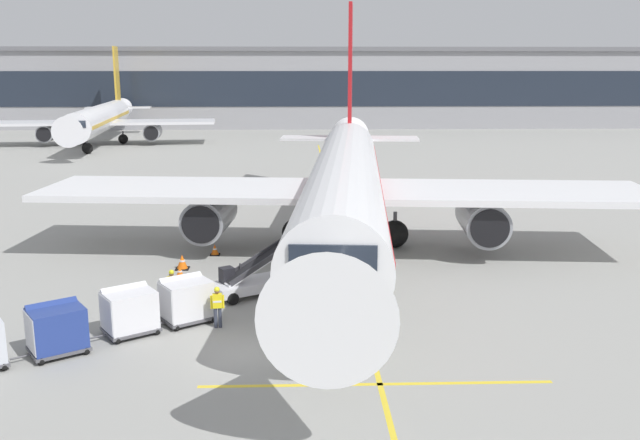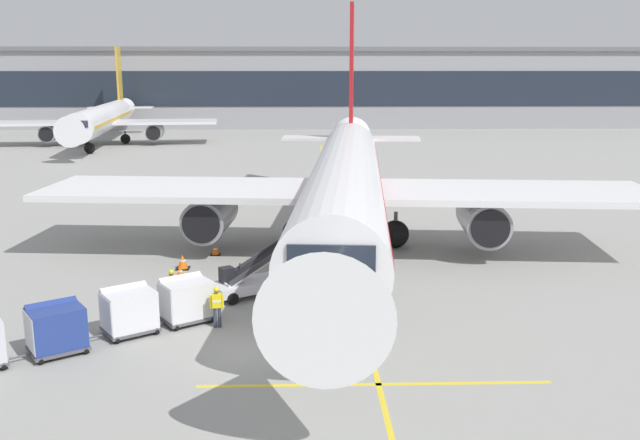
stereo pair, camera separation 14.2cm
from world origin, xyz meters
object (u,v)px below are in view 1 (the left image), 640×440
object	(u,v)px
baggage_cart_lead	(186,299)
ground_crew_by_carts	(172,286)
ground_crew_by_loader	(217,304)
baggage_cart_third	(56,328)
parked_airplane	(345,183)
safety_cone_wingtip	(182,262)
distant_airplane	(101,119)
belt_loader	(253,277)
baggage_cart_second	(129,310)
safety_cone_nose_mark	(180,272)
safety_cone_engine_keepout	(215,250)

from	to	relation	value
baggage_cart_lead	ground_crew_by_carts	world-z (taller)	baggage_cart_lead
baggage_cart_lead	ground_crew_by_loader	xyz separation A→B (m)	(1.38, -0.70, -0.00)
baggage_cart_third	parked_airplane	bearing A→B (deg)	50.66
safety_cone_wingtip	distant_airplane	distance (m)	62.54
parked_airplane	ground_crew_by_loader	distance (m)	13.57
belt_loader	baggage_cart_second	distance (m)	6.59
baggage_cart_third	ground_crew_by_carts	bearing A→B (deg)	54.96
belt_loader	baggage_cart_third	xyz separation A→B (m)	(-6.88, -6.53, 0.13)
safety_cone_wingtip	safety_cone_nose_mark	world-z (taller)	safety_cone_wingtip
parked_airplane	baggage_cart_third	xyz separation A→B (m)	(-11.65, -14.22, -2.98)
distant_airplane	belt_loader	bearing A→B (deg)	-68.84
belt_loader	distant_airplane	bearing A→B (deg)	111.16
belt_loader	safety_cone_engine_keepout	size ratio (longest dim) A/B	8.30
baggage_cart_lead	safety_cone_nose_mark	size ratio (longest dim) A/B	4.47
baggage_cart_lead	ground_crew_by_loader	world-z (taller)	baggage_cart_lead
safety_cone_engine_keepout	distant_airplane	distance (m)	60.50
ground_crew_by_loader	safety_cone_wingtip	world-z (taller)	ground_crew_by_loader
parked_airplane	ground_crew_by_loader	world-z (taller)	parked_airplane
baggage_cart_second	distant_airplane	bearing A→B (deg)	106.29
belt_loader	safety_cone_nose_mark	bearing A→B (deg)	145.50
baggage_cart_lead	safety_cone_wingtip	size ratio (longest dim) A/B	3.46
parked_airplane	safety_cone_engine_keepout	world-z (taller)	parked_airplane
parked_airplane	baggage_cart_second	bearing A→B (deg)	-127.26
distant_airplane	safety_cone_engine_keepout	bearing A→B (deg)	-68.78
belt_loader	safety_cone_wingtip	distance (m)	5.89
baggage_cart_lead	safety_cone_wingtip	distance (m)	7.84
belt_loader	baggage_cart_lead	xyz separation A→B (m)	(-2.59, -3.42, 0.13)
baggage_cart_second	ground_crew_by_loader	world-z (taller)	baggage_cart_second
parked_airplane	belt_loader	bearing A→B (deg)	-121.82
baggage_cart_lead	ground_crew_by_carts	bearing A→B (deg)	116.87
baggage_cart_third	baggage_cart_second	bearing A→B (deg)	39.43
belt_loader	safety_cone_nose_mark	xyz separation A→B (m)	(-3.89, 2.67, -0.58)
baggage_cart_second	parked_airplane	bearing A→B (deg)	52.74
ground_crew_by_carts	safety_cone_wingtip	size ratio (longest dim) A/B	2.23
ground_crew_by_loader	distant_airplane	bearing A→B (deg)	109.07
baggage_cart_third	safety_cone_wingtip	xyz separation A→B (m)	(2.85, 10.79, -0.62)
belt_loader	baggage_cart_second	xyz separation A→B (m)	(-4.64, -4.68, 0.13)
ground_crew_by_loader	safety_cone_engine_keepout	bearing A→B (deg)	97.35
parked_airplane	baggage_cart_lead	bearing A→B (deg)	-123.53
ground_crew_by_carts	safety_cone_engine_keepout	world-z (taller)	ground_crew_by_carts
ground_crew_by_carts	safety_cone_engine_keepout	xyz separation A→B (m)	(0.84, 8.63, -0.70)
belt_loader	safety_cone_wingtip	xyz separation A→B (m)	(-4.03, 4.27, -0.49)
ground_crew_by_carts	belt_loader	bearing A→B (deg)	25.70
belt_loader	ground_crew_by_carts	distance (m)	3.86
baggage_cart_lead	safety_cone_engine_keepout	xyz separation A→B (m)	(-0.04, 10.38, -0.70)
parked_airplane	baggage_cart_lead	xyz separation A→B (m)	(-7.36, -11.11, -2.98)
safety_cone_wingtip	safety_cone_nose_mark	xyz separation A→B (m)	(0.14, -1.59, -0.09)
baggage_cart_lead	baggage_cart_second	size ratio (longest dim) A/B	1.00
belt_loader	ground_crew_by_carts	bearing A→B (deg)	-154.30
parked_airplane	ground_crew_by_loader	bearing A→B (deg)	-116.86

